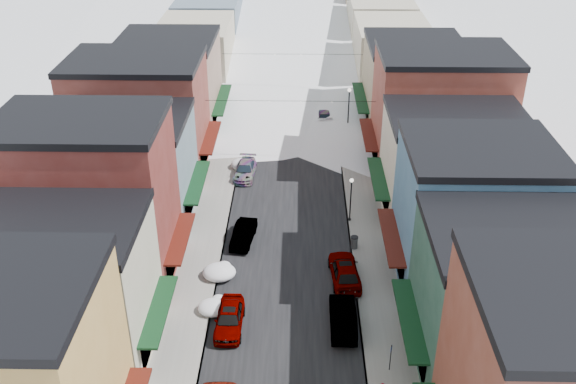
{
  "coord_description": "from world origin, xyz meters",
  "views": [
    {
      "loc": [
        0.88,
        -17.95,
        28.62
      ],
      "look_at": [
        0.0,
        28.21,
        2.78
      ],
      "focal_mm": 40.0,
      "sensor_mm": 36.0,
      "label": 1
    }
  ],
  "objects_px": {
    "car_dark_hatch": "(243,234)",
    "streetlamp_near": "(351,194)",
    "trash_can": "(354,242)",
    "car_silver_sedan": "(229,318)",
    "car_green_sedan": "(343,317)"
  },
  "relations": [
    {
      "from": "car_green_sedan",
      "to": "trash_can",
      "type": "bearing_deg",
      "value": -98.56
    },
    {
      "from": "car_dark_hatch",
      "to": "streetlamp_near",
      "type": "bearing_deg",
      "value": 27.82
    },
    {
      "from": "car_dark_hatch",
      "to": "streetlamp_near",
      "type": "relative_size",
      "value": 1.08
    },
    {
      "from": "streetlamp_near",
      "to": "trash_can",
      "type": "bearing_deg",
      "value": -88.95
    },
    {
      "from": "car_dark_hatch",
      "to": "car_green_sedan",
      "type": "relative_size",
      "value": 0.88
    },
    {
      "from": "car_silver_sedan",
      "to": "trash_can",
      "type": "distance_m",
      "value": 12.88
    },
    {
      "from": "streetlamp_near",
      "to": "car_green_sedan",
      "type": "bearing_deg",
      "value": -95.67
    },
    {
      "from": "trash_can",
      "to": "streetlamp_near",
      "type": "bearing_deg",
      "value": 91.05
    },
    {
      "from": "car_silver_sedan",
      "to": "streetlamp_near",
      "type": "distance_m",
      "value": 16.22
    },
    {
      "from": "car_silver_sedan",
      "to": "car_dark_hatch",
      "type": "xyz_separation_m",
      "value": [
        0.11,
        10.28,
        -0.07
      ]
    },
    {
      "from": "car_green_sedan",
      "to": "streetlamp_near",
      "type": "xyz_separation_m",
      "value": [
        1.32,
        13.25,
        1.84
      ]
    },
    {
      "from": "car_silver_sedan",
      "to": "streetlamp_near",
      "type": "bearing_deg",
      "value": 57.42
    },
    {
      "from": "car_dark_hatch",
      "to": "car_green_sedan",
      "type": "height_order",
      "value": "car_green_sedan"
    },
    {
      "from": "trash_can",
      "to": "streetlamp_near",
      "type": "distance_m",
      "value": 4.61
    },
    {
      "from": "car_silver_sedan",
      "to": "trash_can",
      "type": "xyz_separation_m",
      "value": [
        8.88,
        9.33,
        -0.11
      ]
    }
  ]
}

